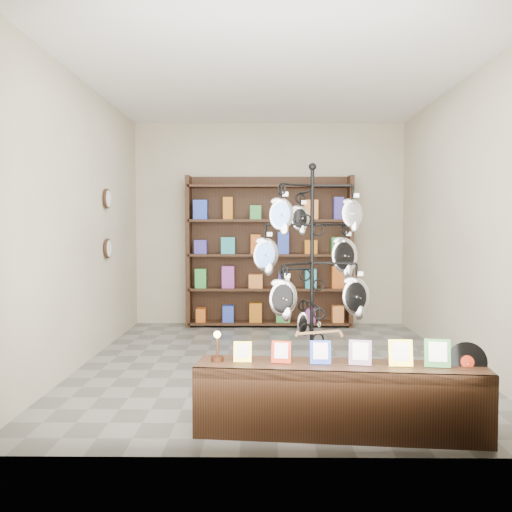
{
  "coord_description": "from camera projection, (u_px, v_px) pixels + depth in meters",
  "views": [
    {
      "loc": [
        -0.1,
        -6.05,
        1.47
      ],
      "look_at": [
        -0.16,
        -1.0,
        1.2
      ],
      "focal_mm": 40.0,
      "sensor_mm": 36.0,
      "label": 1
    }
  ],
  "objects": [
    {
      "name": "room_envelope",
      "position": [
        272.0,
        190.0,
        6.02
      ],
      "size": [
        5.0,
        5.0,
        5.0
      ],
      "color": "beige",
      "rests_on": "ground"
    },
    {
      "name": "display_tree",
      "position": [
        312.0,
        264.0,
        4.8
      ],
      "size": [
        1.05,
        1.05,
        2.0
      ],
      "rotation": [
        0.0,
        0.0,
        0.3
      ],
      "color": "black",
      "rests_on": "ground"
    },
    {
      "name": "front_shelf",
      "position": [
        340.0,
        399.0,
        4.01
      ],
      "size": [
        2.06,
        0.61,
        0.72
      ],
      "rotation": [
        0.0,
        0.0,
        -0.1
      ],
      "color": "black",
      "rests_on": "ground"
    },
    {
      "name": "ground",
      "position": [
        272.0,
        363.0,
        6.12
      ],
      "size": [
        5.0,
        5.0,
        0.0
      ],
      "primitive_type": "plane",
      "color": "slate",
      "rests_on": "ground"
    },
    {
      "name": "wall_clocks",
      "position": [
        107.0,
        224.0,
        6.86
      ],
      "size": [
        0.03,
        0.24,
        0.84
      ],
      "color": "black",
      "rests_on": "ground"
    },
    {
      "name": "back_shelving",
      "position": [
        269.0,
        256.0,
        8.35
      ],
      "size": [
        2.42,
        0.36,
        2.2
      ],
      "color": "black",
      "rests_on": "ground"
    }
  ]
}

